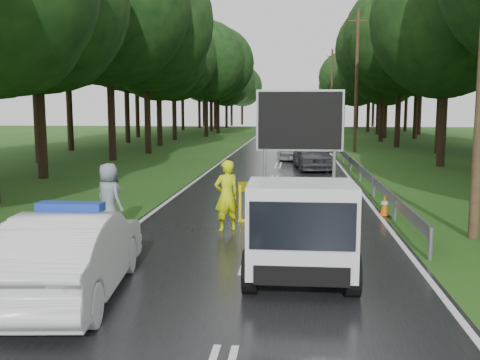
# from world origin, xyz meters

# --- Properties ---
(ground) EXTENTS (160.00, 160.00, 0.00)m
(ground) POSITION_xyz_m (0.00, 0.00, 0.00)
(ground) COLOR #174413
(ground) RESTS_ON ground
(road) EXTENTS (7.00, 140.00, 0.02)m
(road) POSITION_xyz_m (0.00, 30.00, 0.01)
(road) COLOR black
(road) RESTS_ON ground
(guardrail) EXTENTS (0.12, 60.06, 0.70)m
(guardrail) POSITION_xyz_m (3.70, 29.67, 0.55)
(guardrail) COLOR gray
(guardrail) RESTS_ON ground
(utility_pole_mid) EXTENTS (1.40, 0.24, 10.00)m
(utility_pole_mid) POSITION_xyz_m (5.20, 28.00, 5.06)
(utility_pole_mid) COLOR #3F271D
(utility_pole_mid) RESTS_ON ground
(utility_pole_far) EXTENTS (1.40, 0.24, 10.00)m
(utility_pole_far) POSITION_xyz_m (5.20, 54.00, 5.06)
(utility_pole_far) COLOR #3F271D
(utility_pole_far) RESTS_ON ground
(police_sedan) EXTENTS (2.03, 4.56, 1.60)m
(police_sedan) POSITION_xyz_m (-2.78, -2.87, 0.73)
(police_sedan) COLOR white
(police_sedan) RESTS_ON ground
(work_truck) EXTENTS (2.01, 4.38, 3.47)m
(work_truck) POSITION_xyz_m (0.98, -1.14, 0.94)
(work_truck) COLOR gray
(work_truck) RESTS_ON ground
(barrier) EXTENTS (2.73, 0.40, 1.14)m
(barrier) POSITION_xyz_m (0.71, 3.06, 0.86)
(barrier) COLOR #FFF80D
(barrier) RESTS_ON ground
(officer) EXTENTS (0.80, 0.71, 1.83)m
(officer) POSITION_xyz_m (-0.84, 2.22, 0.91)
(officer) COLOR #E5FC0D
(officer) RESTS_ON ground
(civilian) EXTENTS (0.79, 0.62, 1.62)m
(civilian) POSITION_xyz_m (1.50, 0.50, 0.81)
(civilian) COLOR #1838A1
(civilian) RESTS_ON ground
(bystander_right) EXTENTS (1.03, 0.95, 1.76)m
(bystander_right) POSITION_xyz_m (-3.80, 1.78, 0.88)
(bystander_right) COLOR gray
(bystander_right) RESTS_ON ground
(queue_car_first) EXTENTS (2.25, 4.58, 1.50)m
(queue_car_first) POSITION_xyz_m (1.82, 16.34, 0.75)
(queue_car_first) COLOR #393A3F
(queue_car_first) RESTS_ON ground
(queue_car_second) EXTENTS (2.82, 5.83, 1.64)m
(queue_car_second) POSITION_xyz_m (1.26, 22.34, 0.82)
(queue_car_second) COLOR #93969A
(queue_car_second) RESTS_ON ground
(queue_car_third) EXTENTS (2.84, 5.33, 1.42)m
(queue_car_third) POSITION_xyz_m (1.02, 28.34, 0.71)
(queue_car_third) COLOR black
(queue_car_third) RESTS_ON ground
(queue_car_fourth) EXTENTS (1.86, 4.83, 1.57)m
(queue_car_fourth) POSITION_xyz_m (2.25, 37.84, 0.79)
(queue_car_fourth) COLOR #3B3E42
(queue_car_fourth) RESTS_ON ground
(cone_near_left) EXTENTS (0.36, 0.36, 0.76)m
(cone_near_left) POSITION_xyz_m (-2.58, -2.97, 0.37)
(cone_near_left) COLOR black
(cone_near_left) RESTS_ON ground
(cone_center) EXTENTS (0.34, 0.34, 0.72)m
(cone_center) POSITION_xyz_m (0.50, 2.00, 0.35)
(cone_center) COLOR black
(cone_center) RESTS_ON ground
(cone_far) EXTENTS (0.36, 0.36, 0.75)m
(cone_far) POSITION_xyz_m (-0.20, 2.50, 0.37)
(cone_far) COLOR black
(cone_far) RESTS_ON ground
(cone_left_mid) EXTENTS (0.38, 0.38, 0.81)m
(cone_left_mid) POSITION_xyz_m (-3.40, 0.50, 0.39)
(cone_left_mid) COLOR black
(cone_left_mid) RESTS_ON ground
(cone_right) EXTENTS (0.31, 0.31, 0.66)m
(cone_right) POSITION_xyz_m (3.50, 4.50, 0.32)
(cone_right) COLOR black
(cone_right) RESTS_ON ground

